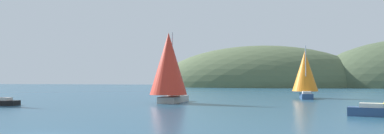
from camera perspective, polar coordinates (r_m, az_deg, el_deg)
The scene contains 3 objects.
headland_center at distance 154.34m, azimuth 9.85°, elevation -2.83°, with size 81.70×44.00×31.60m, color #4C5B3D.
sailboat_orange_sail at distance 66.82m, azimuth 15.96°, elevation -0.81°, with size 4.23×6.76×8.48m.
sailboat_scarlet_sail at distance 51.49m, azimuth -3.34°, elevation 0.12°, with size 4.95×8.57×9.37m.
Camera 1 is at (13.15, -19.09, 3.20)m, focal length 37.05 mm.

